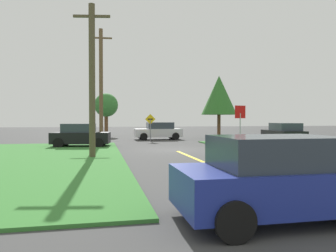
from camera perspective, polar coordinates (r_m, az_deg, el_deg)
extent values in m
plane|color=#404040|center=(20.58, 1.02, -4.18)|extent=(120.00, 120.00, 0.00)
cube|color=yellow|center=(12.95, 8.94, -7.39)|extent=(0.20, 14.00, 0.01)
cylinder|color=#9EA0A8|center=(21.30, 12.50, -0.91)|extent=(0.07, 0.07, 2.31)
cube|color=red|center=(21.29, 12.52, 2.42)|extent=(0.79, 0.23, 0.81)
cube|color=black|center=(27.83, 19.43, -1.51)|extent=(2.49, 4.74, 0.76)
cube|color=#2D3842|center=(27.41, 19.81, -0.13)|extent=(2.01, 2.68, 0.60)
cylinder|color=black|center=(28.89, 16.44, -1.98)|extent=(0.30, 0.70, 0.68)
cylinder|color=black|center=(29.64, 19.89, -1.93)|extent=(0.30, 0.70, 0.68)
cylinder|color=black|center=(26.05, 18.90, -2.35)|extent=(0.30, 0.70, 0.68)
cylinder|color=black|center=(26.87, 22.63, -2.27)|extent=(0.30, 0.70, 0.68)
cube|color=black|center=(23.26, -14.96, -2.01)|extent=(4.08, 2.31, 0.76)
cube|color=#2D3842|center=(23.26, -15.34, -0.34)|extent=(2.32, 1.86, 0.60)
cylinder|color=black|center=(23.94, -11.46, -2.62)|extent=(0.70, 0.31, 0.68)
cylinder|color=black|center=(22.19, -12.05, -2.93)|extent=(0.70, 0.31, 0.68)
cylinder|color=black|center=(24.42, -17.60, -2.58)|extent=(0.70, 0.31, 0.68)
cylinder|color=black|center=(22.70, -18.65, -2.87)|extent=(0.70, 0.31, 0.68)
cube|color=silver|center=(30.58, -1.76, -1.19)|extent=(4.37, 1.92, 0.76)
cube|color=#2D3842|center=(30.59, -1.41, 0.08)|extent=(2.41, 1.68, 0.60)
cylinder|color=black|center=(29.45, -4.27, -1.87)|extent=(0.68, 0.22, 0.68)
cylinder|color=black|center=(31.29, -4.73, -1.69)|extent=(0.68, 0.22, 0.68)
cylinder|color=black|center=(29.99, 1.35, -1.81)|extent=(0.68, 0.22, 0.68)
cylinder|color=black|center=(31.80, 0.57, -1.64)|extent=(0.68, 0.22, 0.68)
cube|color=navy|center=(6.79, 19.47, -9.96)|extent=(4.13, 1.91, 0.76)
cube|color=#2D3842|center=(6.60, 18.26, -4.30)|extent=(2.27, 1.68, 0.60)
cylinder|color=black|center=(8.37, 24.44, -9.95)|extent=(0.68, 0.22, 0.68)
cylinder|color=black|center=(7.12, 5.48, -11.83)|extent=(0.68, 0.22, 0.68)
cylinder|color=black|center=(5.43, 11.55, -16.04)|extent=(0.68, 0.22, 0.68)
cylinder|color=brown|center=(16.60, -13.14, 7.60)|extent=(0.31, 0.31, 7.59)
cube|color=brown|center=(17.25, -13.20, 18.18)|extent=(1.79, 0.42, 0.12)
cylinder|color=brown|center=(27.42, -11.63, 6.89)|extent=(0.31, 0.31, 9.30)
cube|color=brown|center=(28.07, -11.67, 14.85)|extent=(1.80, 0.23, 0.12)
cylinder|color=slate|center=(28.34, -3.11, -0.74)|extent=(0.08, 0.08, 1.92)
cube|color=yellow|center=(28.33, -3.11, 1.20)|extent=(0.89, 0.20, 0.91)
cube|color=black|center=(28.33, -3.11, 1.20)|extent=(0.45, 0.12, 0.10)
cylinder|color=brown|center=(32.20, 8.89, -0.12)|extent=(0.33, 0.33, 2.36)
cone|color=#2F6B28|center=(32.27, 8.91, 5.36)|extent=(3.45, 3.45, 3.80)
cylinder|color=brown|center=(37.05, -10.75, 0.11)|extent=(0.40, 0.40, 2.44)
sphere|color=#337530|center=(37.07, -10.76, 3.62)|extent=(2.63, 2.63, 2.63)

